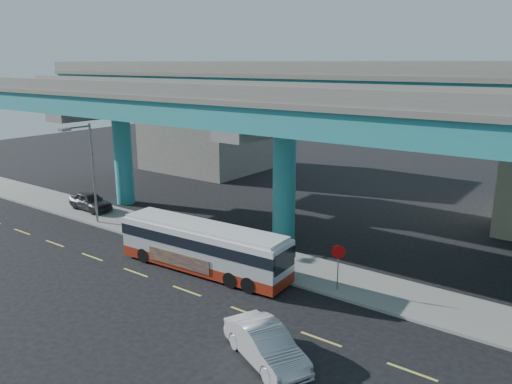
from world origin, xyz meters
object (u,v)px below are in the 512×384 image
Objects in this scene: transit_bus at (203,246)px; sedan at (266,345)px; parked_car at (90,201)px; street_lamp at (86,160)px; stop_sign at (338,258)px.

transit_bus reaches higher than sedan.
parked_car is (-23.28, 8.73, 0.11)m from sedan.
transit_bus is 2.27× the size of sedan.
transit_bus is 15.59m from parked_car.
street_lamp is 2.94× the size of stop_sign.
sedan is (8.09, -5.32, -0.76)m from transit_bus.
transit_bus is 2.56× the size of parked_car.
sedan is 1.92× the size of stop_sign.
parked_car is at bearing 94.11° from sedan.
transit_bus is 9.71m from sedan.
transit_bus reaches higher than stop_sign.
sedan is at bearing -17.84° from street_lamp.
street_lamp is at bearing 171.33° from transit_bus.
street_lamp is (3.08, -2.23, 4.08)m from parked_car.
stop_sign reaches higher than parked_car.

